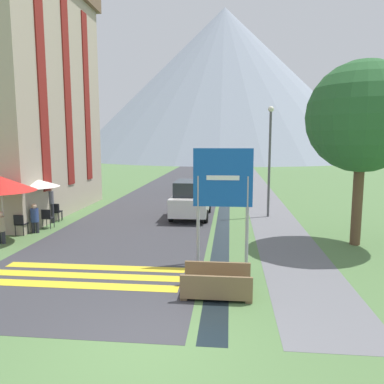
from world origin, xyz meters
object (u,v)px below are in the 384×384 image
Objects in this scene: parked_car_far at (206,181)px; cafe_chair_near_right at (20,223)px; cafe_chair_middle at (47,217)px; tree_by_path at (362,117)px; cafe_umbrella_front_red at (1,184)px; cafe_umbrella_middle_white at (33,183)px; streetlamp at (270,153)px; person_standing_terrace at (50,202)px; road_sign at (223,189)px; hotel_building at (15,84)px; footbridge at (217,285)px; parked_car_near at (191,199)px; person_seated_far at (0,226)px; person_seated_near at (35,217)px; cafe_chair_far_left at (55,211)px; cafe_chair_far_right at (56,210)px.

parked_car_far is 14.41m from cafe_chair_near_right.
cafe_chair_middle is 0.13× the size of tree_by_path.
cafe_umbrella_front_red is 2.36m from cafe_umbrella_middle_white.
person_standing_terrace is at bearing -166.42° from streetlamp.
parked_car_far is (-1.49, 15.45, -1.43)m from road_sign.
cafe_umbrella_middle_white is at bearing -52.68° from hotel_building.
cafe_umbrella_middle_white is at bearing 162.95° from cafe_chair_middle.
road_sign is at bearing -106.01° from streetlamp.
footbridge is 2.00× the size of cafe_chair_near_right.
person_seated_far is at bearing -139.78° from parked_car_near.
person_standing_terrace is 10.62m from streetlamp.
person_standing_terrace is at bearing 137.27° from footbridge.
cafe_chair_near_right is at bearing -117.28° from parked_car_far.
cafe_chair_middle is 0.80m from person_seated_near.
hotel_building reaches higher than cafe_umbrella_front_red.
footbridge is 17.84m from parked_car_far.
footbridge is 0.31× the size of streetlamp.
streetlamp is (3.62, -8.05, 2.28)m from parked_car_far.
cafe_umbrella_middle_white is (-0.06, 1.29, 1.47)m from cafe_chair_near_right.
road_sign is at bearing -76.34° from parked_car_near.
cafe_chair_middle is at bearing -47.54° from hotel_building.
cafe_chair_middle is at bearing 140.47° from footbridge.
person_seated_near is (-0.14, -0.77, 0.17)m from cafe_chair_middle.
road_sign is at bearing -10.05° from person_seated_far.
parked_car_near is at bearing 17.35° from cafe_chair_middle.
tree_by_path reaches higher than road_sign.
hotel_building is 3.09× the size of parked_car_near.
road_sign is 8.71m from cafe_chair_near_right.
cafe_chair_near_right is (-0.23, -2.56, 0.00)m from cafe_chair_far_left.
cafe_chair_far_right is at bearing 168.05° from tree_by_path.
person_seated_far is 0.99× the size of person_seated_near.
cafe_chair_far_left is 10.58m from streetlamp.
cafe_chair_middle is 1.58m from cafe_umbrella_middle_white.
parked_car_near is at bearing 17.27° from person_standing_terrace.
road_sign reaches higher than cafe_chair_far_right.
tree_by_path reaches higher than parked_car_far.
person_seated_far is (-8.15, 1.45, -1.67)m from road_sign.
tree_by_path is at bearing -15.63° from cafe_chair_middle.
footbridge is 0.43× the size of parked_car_near.
cafe_chair_near_right is at bearing 148.20° from footbridge.
cafe_chair_far_right is at bearing -34.52° from hotel_building.
road_sign is 7.75m from streetlamp.
road_sign is 2.11× the size of person_standing_terrace.
cafe_chair_far_right is (-7.80, 7.65, 0.29)m from footbridge.
hotel_building is at bearing 139.86° from person_standing_terrace.
parked_car_near is 8.45m from cafe_umbrella_front_red.
hotel_building reaches higher than streetlamp.
parked_car_far is 0.58× the size of tree_by_path.
person_standing_terrace is (-6.48, -10.49, 0.07)m from parked_car_far.
person_seated_near is at bearing 75.61° from person_seated_far.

